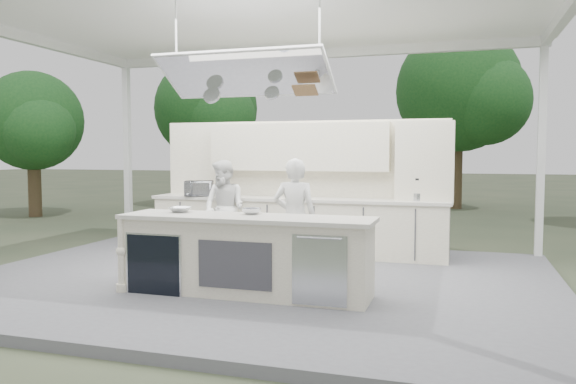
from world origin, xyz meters
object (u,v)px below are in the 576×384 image
(demo_island, at_px, (244,255))
(head_chef, at_px, (295,218))
(sous_chef, at_px, (224,208))
(back_counter, at_px, (296,225))

(demo_island, relative_size, head_chef, 1.90)
(demo_island, distance_m, head_chef, 1.17)
(head_chef, height_order, sous_chef, head_chef)
(head_chef, bearing_deg, sous_chef, -42.04)
(demo_island, xyz_separation_m, back_counter, (-0.18, 2.81, 0.00))
(back_counter, height_order, sous_chef, sous_chef)
(back_counter, bearing_deg, head_chef, -74.01)
(back_counter, relative_size, head_chef, 3.11)
(back_counter, xyz_separation_m, head_chef, (0.50, -1.74, 0.34))
(sous_chef, bearing_deg, demo_island, -43.65)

